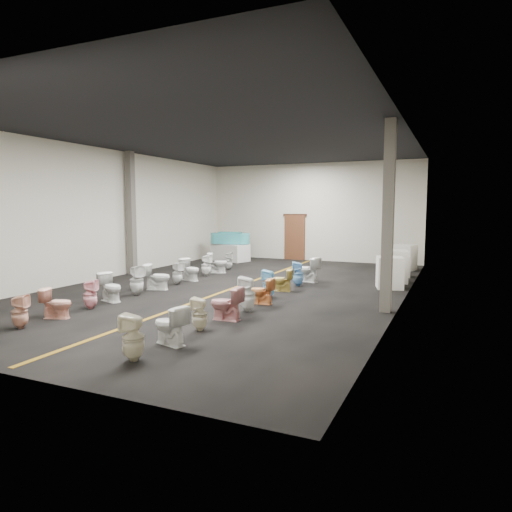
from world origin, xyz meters
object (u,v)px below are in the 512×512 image
object	(u,v)px
bathtub	(230,238)
toilet_left_11	(228,261)
display_table	(230,252)
toilet_left_8	(190,269)
toilet_right_7	(281,280)
toilet_left_7	(178,273)
toilet_left_5	(137,280)
toilet_left_6	(157,277)
appliance_crate_b	(395,266)
toilet_right_0	(133,337)
toilet_left_4	(111,287)
toilet_right_2	(200,314)
appliance_crate_d	(405,257)
toilet_right_3	(226,303)
appliance_crate_c	(400,266)
toilet_left_9	(206,265)
toilet_left_2	(57,303)
toilet_left_1	(20,312)
toilet_right_5	(261,291)
toilet_right_9	(307,269)
toilet_right_6	(269,283)
toilet_right_1	(170,325)
toilet_right_8	(298,274)
appliance_crate_a	(390,273)
toilet_left_10	(218,263)
toilet_right_4	(247,294)
toilet_left_3	(90,294)

from	to	relation	value
bathtub	toilet_left_11	size ratio (longest dim) A/B	2.63
display_table	toilet_left_8	xyz separation A→B (m)	(1.37, -5.62, -0.02)
toilet_left_8	toilet_right_7	world-z (taller)	toilet_left_8
bathtub	toilet_left_8	size ratio (longest dim) A/B	2.45
display_table	toilet_left_7	distance (m)	6.64
toilet_left_5	toilet_left_6	distance (m)	0.95
appliance_crate_b	toilet_right_0	distance (m)	10.18
toilet_left_4	toilet_right_2	distance (m)	3.93
appliance_crate_d	toilet_right_3	distance (m)	10.36
appliance_crate_c	toilet_left_5	distance (m)	9.19
toilet_left_7	toilet_left_9	size ratio (longest dim) A/B	0.93
appliance_crate_b	toilet_left_2	bearing A→B (deg)	-127.69
toilet_right_7	toilet_left_1	bearing A→B (deg)	-37.92
toilet_left_1	toilet_right_5	size ratio (longest dim) A/B	1.05
toilet_left_5	appliance_crate_c	bearing A→B (deg)	-23.79
toilet_right_2	toilet_right_9	distance (m)	6.67
bathtub	toilet_right_2	world-z (taller)	bathtub
toilet_right_0	toilet_left_8	bearing A→B (deg)	-167.65
bathtub	appliance_crate_c	bearing A→B (deg)	-23.39
toilet_left_11	toilet_right_6	bearing A→B (deg)	-150.78
toilet_right_1	toilet_right_8	size ratio (longest dim) A/B	0.94
appliance_crate_a	appliance_crate_c	distance (m)	2.58
toilet_left_6	toilet_right_6	distance (m)	3.54
toilet_left_5	toilet_right_2	xyz separation A→B (m)	(3.56, -2.51, -0.09)
toilet_left_10	toilet_left_1	bearing A→B (deg)	160.11
toilet_right_8	toilet_right_4	bearing A→B (deg)	-17.15
display_table	appliance_crate_d	world-z (taller)	appliance_crate_d
toilet_left_5	toilet_right_6	size ratio (longest dim) A/B	1.11
appliance_crate_c	toilet_right_3	xyz separation A→B (m)	(-2.75, -8.13, -0.00)
toilet_left_5	toilet_right_9	size ratio (longest dim) A/B	1.03
toilet_left_1	toilet_left_11	bearing A→B (deg)	-21.88
appliance_crate_b	toilet_right_7	xyz separation A→B (m)	(-2.86, -3.01, -0.20)
display_table	toilet_right_2	distance (m)	12.02
toilet_left_8	toilet_left_10	size ratio (longest dim) A/B	0.98
appliance_crate_b	toilet_left_5	xyz separation A→B (m)	(-6.40, -5.23, -0.11)
toilet_left_10	toilet_right_5	world-z (taller)	toilet_left_10
appliance_crate_a	toilet_left_10	xyz separation A→B (m)	(-6.41, 0.75, -0.10)
appliance_crate_c	toilet_left_10	size ratio (longest dim) A/B	0.99
toilet_left_3	toilet_left_11	xyz separation A→B (m)	(-0.17, 7.66, -0.01)
toilet_left_3	toilet_left_5	distance (m)	1.90
toilet_left_7	appliance_crate_c	bearing A→B (deg)	-43.91
appliance_crate_a	display_table	bearing A→B (deg)	150.28
toilet_right_5	toilet_left_2	bearing A→B (deg)	-49.25
appliance_crate_d	toilet_left_10	xyz separation A→B (m)	(-6.41, -3.67, -0.12)
toilet_left_4	toilet_left_9	size ratio (longest dim) A/B	0.97
bathtub	toilet_left_11	bearing A→B (deg)	-74.16
bathtub	toilet_left_8	distance (m)	5.83
toilet_left_5	toilet_right_1	distance (m)	5.03
toilet_left_9	toilet_right_7	world-z (taller)	toilet_left_9
display_table	toilet_left_2	world-z (taller)	display_table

